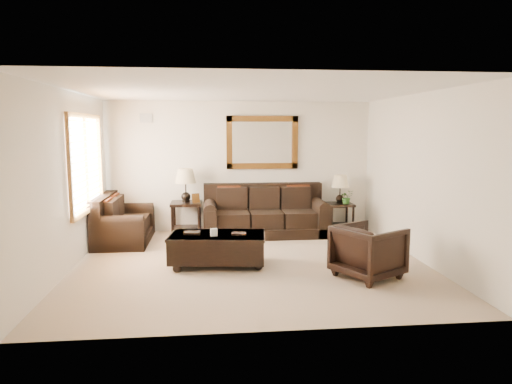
{
  "coord_description": "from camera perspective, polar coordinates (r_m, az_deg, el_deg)",
  "views": [
    {
      "loc": [
        -0.64,
        -7.03,
        2.11
      ],
      "look_at": [
        0.15,
        0.6,
        1.06
      ],
      "focal_mm": 32.0,
      "sensor_mm": 36.0,
      "label": 1
    }
  ],
  "objects": [
    {
      "name": "room",
      "position": [
        7.1,
        -0.67,
        1.61
      ],
      "size": [
        5.51,
        5.01,
        2.71
      ],
      "color": "tan",
      "rests_on": "ground"
    },
    {
      "name": "armchair",
      "position": [
        6.78,
        13.87,
        -6.91
      ],
      "size": [
        1.07,
        1.09,
        0.84
      ],
      "primitive_type": "imported",
      "rotation": [
        0.0,
        0.0,
        2.09
      ],
      "color": "black",
      "rests_on": "floor"
    },
    {
      "name": "window",
      "position": [
        8.21,
        -20.41,
        3.36
      ],
      "size": [
        0.07,
        1.96,
        1.66
      ],
      "color": "white",
      "rests_on": "room"
    },
    {
      "name": "mirror",
      "position": [
        9.57,
        0.8,
        6.2
      ],
      "size": [
        1.5,
        0.06,
        1.1
      ],
      "color": "#492D0E",
      "rests_on": "room"
    },
    {
      "name": "end_table_left",
      "position": [
        9.28,
        -8.76,
        0.02
      ],
      "size": [
        0.61,
        0.61,
        1.34
      ],
      "color": "black",
      "rests_on": "room"
    },
    {
      "name": "end_table_right",
      "position": [
        9.71,
        10.45,
        -0.32
      ],
      "size": [
        0.53,
        0.53,
        1.18
      ],
      "color": "black",
      "rests_on": "room"
    },
    {
      "name": "potted_plant",
      "position": [
        9.66,
        11.26,
        -0.81
      ],
      "size": [
        0.32,
        0.34,
        0.23
      ],
      "primitive_type": "imported",
      "rotation": [
        0.0,
        0.0,
        0.21
      ],
      "color": "#29571D",
      "rests_on": "end_table_right"
    },
    {
      "name": "loveseat",
      "position": [
        9.02,
        -16.5,
        -3.96
      ],
      "size": [
        0.94,
        1.59,
        0.89
      ],
      "rotation": [
        0.0,
        0.0,
        1.57
      ],
      "color": "black",
      "rests_on": "room"
    },
    {
      "name": "coffee_table",
      "position": [
        7.2,
        -4.84,
        -6.73
      ],
      "size": [
        1.56,
        0.96,
        0.63
      ],
      "rotation": [
        0.0,
        0.0,
        -0.11
      ],
      "color": "black",
      "rests_on": "room"
    },
    {
      "name": "air_vent",
      "position": [
        9.6,
        -13.58,
        8.98
      ],
      "size": [
        0.25,
        0.02,
        0.18
      ],
      "primitive_type": "cube",
      "color": "#999999",
      "rests_on": "room"
    },
    {
      "name": "sofa",
      "position": [
        9.28,
        1.1,
        -3.08
      ],
      "size": [
        2.46,
        1.06,
        1.01
      ],
      "color": "black",
      "rests_on": "room"
    }
  ]
}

